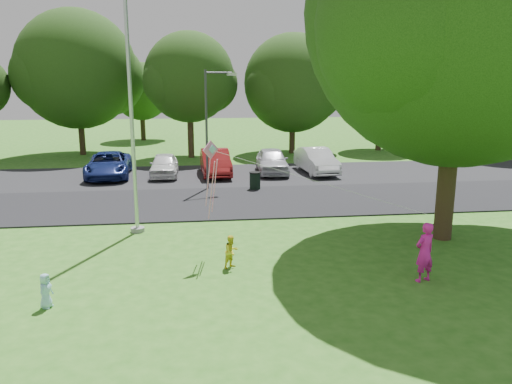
{
  "coord_description": "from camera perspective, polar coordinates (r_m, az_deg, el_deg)",
  "views": [
    {
      "loc": [
        -1.35,
        -12.94,
        5.45
      ],
      "look_at": [
        0.76,
        4.0,
        1.6
      ],
      "focal_mm": 35.0,
      "sensor_mm": 36.0,
      "label": 1
    }
  ],
  "objects": [
    {
      "name": "flagpole",
      "position": [
        18.12,
        -14.04,
        8.27
      ],
      "size": [
        0.5,
        0.5,
        10.0
      ],
      "color": "#B7BABF",
      "rests_on": "ground"
    },
    {
      "name": "trash_can",
      "position": [
        25.12,
        -0.12,
        1.26
      ],
      "size": [
        0.58,
        0.58,
        0.92
      ],
      "rotation": [
        0.0,
        0.0,
        -0.22
      ],
      "color": "black",
      "rests_on": "ground"
    },
    {
      "name": "parking_strip",
      "position": [
        28.99,
        -4.3,
        1.9
      ],
      "size": [
        42.0,
        7.0,
        0.06
      ],
      "primitive_type": "cube",
      "color": "black",
      "rests_on": "ground"
    },
    {
      "name": "street_lamp",
      "position": [
        25.03,
        -5.18,
        8.34
      ],
      "size": [
        1.62,
        0.66,
        5.93
      ],
      "rotation": [
        0.0,
        0.0,
        0.32
      ],
      "color": "#3F3F44",
      "rests_on": "ground"
    },
    {
      "name": "woman",
      "position": [
        14.5,
        18.71,
        -6.53
      ],
      "size": [
        0.72,
        0.59,
        1.69
      ],
      "primitive_type": "imported",
      "rotation": [
        0.0,
        0.0,
        3.49
      ],
      "color": "#E61EA4",
      "rests_on": "ground"
    },
    {
      "name": "kite",
      "position": [
        15.05,
        -4.58,
        3.03
      ],
      "size": [
        5.95,
        2.88,
        2.49
      ],
      "rotation": [
        0.0,
        0.0,
        0.61
      ],
      "color": "pink",
      "rests_on": "ground"
    },
    {
      "name": "big_tree",
      "position": [
        17.98,
        22.23,
        17.82
      ],
      "size": [
        10.52,
        10.02,
        12.62
      ],
      "rotation": [
        0.0,
        0.0,
        0.42
      ],
      "color": "#332316",
      "rests_on": "ground"
    },
    {
      "name": "horizon_trees",
      "position": [
        47.15,
        -0.5,
        11.32
      ],
      "size": [
        77.46,
        7.2,
        7.02
      ],
      "color": "#332316",
      "rests_on": "ground"
    },
    {
      "name": "child_yellow",
      "position": [
        14.83,
        -2.82,
        -6.82
      ],
      "size": [
        0.61,
        0.6,
        1.0
      ],
      "primitive_type": "imported",
      "rotation": [
        0.0,
        0.0,
        0.67
      ],
      "color": "yellow",
      "rests_on": "ground"
    },
    {
      "name": "tree_row",
      "position": [
        37.29,
        -2.64,
        13.1
      ],
      "size": [
        64.35,
        11.94,
        10.88
      ],
      "color": "#332316",
      "rests_on": "ground"
    },
    {
      "name": "park_road",
      "position": [
        22.64,
        -3.47,
        -1.16
      ],
      "size": [
        60.0,
        6.0,
        0.06
      ],
      "primitive_type": "cube",
      "color": "black",
      "rests_on": "ground"
    },
    {
      "name": "ground",
      "position": [
        14.11,
        -1.08,
        -10.02
      ],
      "size": [
        120.0,
        120.0,
        0.0
      ],
      "primitive_type": "plane",
      "color": "#2F6B1C",
      "rests_on": "ground"
    },
    {
      "name": "parked_cars",
      "position": [
        28.95,
        -5.5,
        3.35
      ],
      "size": [
        14.22,
        5.15,
        1.47
      ],
      "color": "navy",
      "rests_on": "ground"
    },
    {
      "name": "child_blue",
      "position": [
        13.38,
        -22.91,
        -10.36
      ],
      "size": [
        0.39,
        0.49,
        0.88
      ],
      "primitive_type": "imported",
      "rotation": [
        0.0,
        0.0,
        1.27
      ],
      "color": "#96CEE6",
      "rests_on": "ground"
    }
  ]
}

